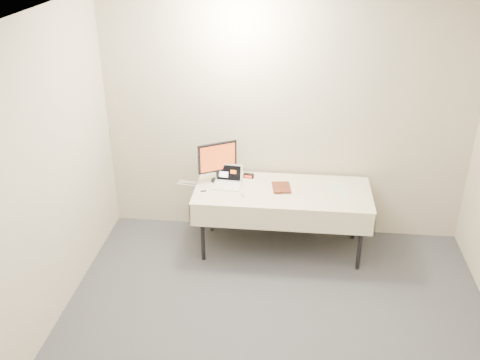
# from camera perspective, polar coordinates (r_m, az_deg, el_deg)

# --- Properties ---
(back_wall) EXTENTS (4.00, 0.10, 2.70)m
(back_wall) POSITION_cam_1_polar(r_m,az_deg,el_deg) (5.83, 4.95, 6.34)
(back_wall) COLOR beige
(back_wall) RESTS_ON ground
(table) EXTENTS (1.86, 0.81, 0.74)m
(table) POSITION_cam_1_polar(r_m,az_deg,el_deg) (5.69, 4.55, -1.62)
(table) COLOR black
(table) RESTS_ON ground
(laptop) EXTENTS (0.31, 0.28, 0.20)m
(laptop) POSITION_cam_1_polar(r_m,az_deg,el_deg) (5.74, -1.33, -0.05)
(laptop) COLOR white
(laptop) RESTS_ON table
(monitor) EXTENTS (0.39, 0.24, 0.45)m
(monitor) POSITION_cam_1_polar(r_m,az_deg,el_deg) (5.73, -2.42, 2.24)
(monitor) COLOR black
(monitor) RESTS_ON table
(book) EXTENTS (0.19, 0.05, 0.25)m
(book) POSITION_cam_1_polar(r_m,az_deg,el_deg) (5.63, 3.52, 0.20)
(book) COLOR maroon
(book) RESTS_ON table
(alarm_clock) EXTENTS (0.12, 0.07, 0.05)m
(alarm_clock) POSITION_cam_1_polar(r_m,az_deg,el_deg) (5.90, 0.93, 0.47)
(alarm_clock) COLOR black
(alarm_clock) RESTS_ON table
(clicker) EXTENTS (0.07, 0.09, 0.02)m
(clicker) POSITION_cam_1_polar(r_m,az_deg,el_deg) (5.53, 0.33, -1.59)
(clicker) COLOR #BCBCBF
(clicker) RESTS_ON table
(paper_form) EXTENTS (0.20, 0.30, 0.00)m
(paper_form) POSITION_cam_1_polar(r_m,az_deg,el_deg) (5.74, 10.66, -1.08)
(paper_form) COLOR #C3EBBB
(paper_form) RESTS_ON table
(usb_dongle) EXTENTS (0.06, 0.04, 0.01)m
(usb_dongle) POSITION_cam_1_polar(r_m,az_deg,el_deg) (5.63, -3.94, -1.18)
(usb_dongle) COLOR black
(usb_dongle) RESTS_ON table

